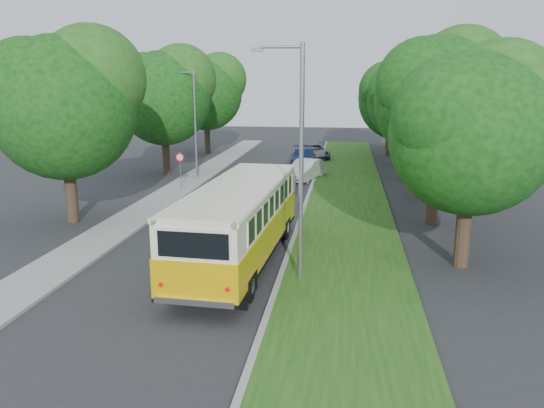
# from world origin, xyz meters

# --- Properties ---
(ground) EXTENTS (120.00, 120.00, 0.00)m
(ground) POSITION_xyz_m (0.00, 0.00, 0.00)
(ground) COLOR #2B2B2E
(ground) RESTS_ON ground
(curb) EXTENTS (0.20, 70.00, 0.15)m
(curb) POSITION_xyz_m (3.60, 5.00, 0.07)
(curb) COLOR gray
(curb) RESTS_ON ground
(grass_verge) EXTENTS (4.50, 70.00, 0.13)m
(grass_verge) POSITION_xyz_m (5.95, 5.00, 0.07)
(grass_verge) COLOR #1D4E14
(grass_verge) RESTS_ON ground
(sidewalk) EXTENTS (2.20, 70.00, 0.12)m
(sidewalk) POSITION_xyz_m (-4.80, 5.00, 0.06)
(sidewalk) COLOR gray
(sidewalk) RESTS_ON ground
(treeline) EXTENTS (24.27, 41.91, 9.46)m
(treeline) POSITION_xyz_m (3.15, 17.99, 5.93)
(treeline) COLOR #332319
(treeline) RESTS_ON ground
(lamppost_near) EXTENTS (1.71, 0.16, 8.00)m
(lamppost_near) POSITION_xyz_m (4.21, -2.50, 4.37)
(lamppost_near) COLOR gray
(lamppost_near) RESTS_ON ground
(lamppost_far) EXTENTS (1.71, 0.16, 7.50)m
(lamppost_far) POSITION_xyz_m (-4.70, 16.00, 4.12)
(lamppost_far) COLOR gray
(lamppost_far) RESTS_ON ground
(warning_sign) EXTENTS (0.56, 0.10, 2.50)m
(warning_sign) POSITION_xyz_m (-4.50, 11.98, 1.71)
(warning_sign) COLOR gray
(warning_sign) RESTS_ON ground
(vintage_bus) EXTENTS (3.26, 10.65, 3.13)m
(vintage_bus) POSITION_xyz_m (1.86, -0.88, 1.56)
(vintage_bus) COLOR #E5B507
(vintage_bus) RESTS_ON ground
(car_silver) EXTENTS (2.04, 4.42, 1.47)m
(car_silver) POSITION_xyz_m (1.77, 13.77, 0.73)
(car_silver) COLOR silver
(car_silver) RESTS_ON ground
(car_white) EXTENTS (2.84, 4.59, 1.43)m
(car_white) POSITION_xyz_m (3.00, 16.91, 0.71)
(car_white) COLOR silver
(car_white) RESTS_ON ground
(car_blue) EXTENTS (2.40, 5.12, 1.45)m
(car_blue) POSITION_xyz_m (2.34, 23.18, 0.72)
(car_blue) COLOR navy
(car_blue) RESTS_ON ground
(car_grey) EXTENTS (3.26, 5.11, 1.31)m
(car_grey) POSITION_xyz_m (3.00, 27.21, 0.66)
(car_grey) COLOR #585A60
(car_grey) RESTS_ON ground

